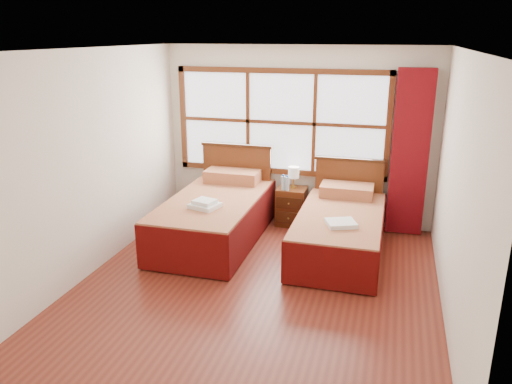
# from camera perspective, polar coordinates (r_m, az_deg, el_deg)

# --- Properties ---
(floor) EXTENTS (4.50, 4.50, 0.00)m
(floor) POSITION_cam_1_polar(r_m,az_deg,el_deg) (5.79, 0.11, -10.67)
(floor) COLOR maroon
(floor) RESTS_ON ground
(ceiling) EXTENTS (4.50, 4.50, 0.00)m
(ceiling) POSITION_cam_1_polar(r_m,az_deg,el_deg) (5.10, 0.12, 16.00)
(ceiling) COLOR white
(ceiling) RESTS_ON wall_back
(wall_back) EXTENTS (4.00, 0.00, 4.00)m
(wall_back) POSITION_cam_1_polar(r_m,az_deg,el_deg) (7.43, 4.79, 6.38)
(wall_back) COLOR silver
(wall_back) RESTS_ON floor
(wall_left) EXTENTS (0.00, 4.50, 4.50)m
(wall_left) POSITION_cam_1_polar(r_m,az_deg,el_deg) (6.12, -18.26, 3.09)
(wall_left) COLOR silver
(wall_left) RESTS_ON floor
(wall_right) EXTENTS (0.00, 4.50, 4.50)m
(wall_right) POSITION_cam_1_polar(r_m,az_deg,el_deg) (5.16, 22.05, 0.03)
(wall_right) COLOR silver
(wall_right) RESTS_ON floor
(window) EXTENTS (3.16, 0.06, 1.56)m
(window) POSITION_cam_1_polar(r_m,az_deg,el_deg) (7.41, 2.85, 7.96)
(window) COLOR white
(window) RESTS_ON wall_back
(curtain) EXTENTS (0.50, 0.16, 2.30)m
(curtain) POSITION_cam_1_polar(r_m,az_deg,el_deg) (7.20, 17.17, 4.22)
(curtain) COLOR maroon
(curtain) RESTS_ON wall_back
(bed_left) EXTENTS (1.18, 2.29, 1.15)m
(bed_left) POSITION_cam_1_polar(r_m,az_deg,el_deg) (6.94, -4.54, -2.58)
(bed_left) COLOR #3A1D0C
(bed_left) RESTS_ON floor
(bed_right) EXTENTS (1.07, 2.09, 1.04)m
(bed_right) POSITION_cam_1_polar(r_m,az_deg,el_deg) (6.60, 9.60, -4.20)
(bed_right) COLOR #3A1D0C
(bed_right) RESTS_ON floor
(nightstand) EXTENTS (0.43, 0.42, 0.57)m
(nightstand) POSITION_cam_1_polar(r_m,az_deg,el_deg) (7.46, 4.07, -1.65)
(nightstand) COLOR #592B13
(nightstand) RESTS_ON floor
(towels_left) EXTENTS (0.42, 0.39, 0.10)m
(towels_left) POSITION_cam_1_polar(r_m,az_deg,el_deg) (6.42, -5.88, -1.40)
(towels_left) COLOR white
(towels_left) RESTS_ON bed_left
(towels_right) EXTENTS (0.42, 0.40, 0.05)m
(towels_right) POSITION_cam_1_polar(r_m,az_deg,el_deg) (6.05, 9.68, -3.54)
(towels_right) COLOR white
(towels_right) RESTS_ON bed_right
(lamp) EXTENTS (0.16, 0.16, 0.32)m
(lamp) POSITION_cam_1_polar(r_m,az_deg,el_deg) (7.35, 4.33, 2.19)
(lamp) COLOR gold
(lamp) RESTS_ON nightstand
(bottle_near) EXTENTS (0.06, 0.06, 0.23)m
(bottle_near) POSITION_cam_1_polar(r_m,az_deg,el_deg) (7.26, 3.13, 1.05)
(bottle_near) COLOR silver
(bottle_near) RESTS_ON nightstand
(bottle_far) EXTENTS (0.06, 0.06, 0.22)m
(bottle_far) POSITION_cam_1_polar(r_m,az_deg,el_deg) (7.24, 3.59, 0.98)
(bottle_far) COLOR silver
(bottle_far) RESTS_ON nightstand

